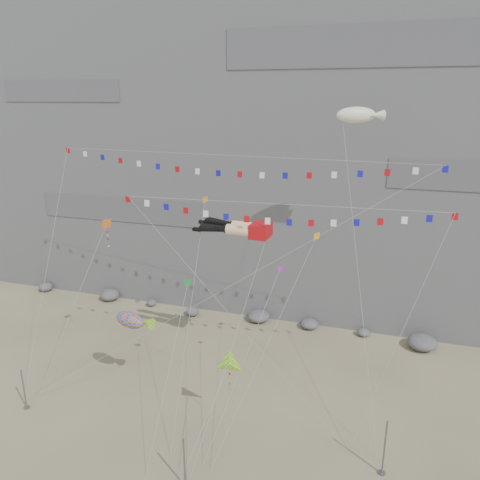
{
  "coord_description": "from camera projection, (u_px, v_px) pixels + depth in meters",
  "views": [
    {
      "loc": [
        12.8,
        -31.27,
        25.27
      ],
      "look_at": [
        0.21,
        9.0,
        12.36
      ],
      "focal_mm": 35.0,
      "sensor_mm": 36.0,
      "label": 1
    }
  ],
  "objects": [
    {
      "name": "anchor_pole_left",
      "position": [
        24.0,
        389.0,
        39.13
      ],
      "size": [
        0.12,
        0.12,
        3.71
      ],
      "primitive_type": "cylinder",
      "color": "slate",
      "rests_on": "ground"
    },
    {
      "name": "flag_banner_lower",
      "position": [
        279.0,
        204.0,
        37.51
      ],
      "size": [
        26.37,
        7.3,
        19.75
      ],
      "color": "#B40B11",
      "rests_on": "ground"
    },
    {
      "name": "small_kite_c",
      "position": [
        187.0,
        285.0,
        38.33
      ],
      "size": [
        1.34,
        10.33,
        14.34
      ],
      "color": "#179633",
      "rests_on": "ground"
    },
    {
      "name": "delta_kite",
      "position": [
        229.0,
        364.0,
        35.07
      ],
      "size": [
        2.82,
        7.13,
        9.17
      ],
      "color": "yellow",
      "rests_on": "ground"
    },
    {
      "name": "harlequin_kite",
      "position": [
        106.0,
        225.0,
        40.55
      ],
      "size": [
        4.89,
        8.16,
        16.87
      ],
      "color": "red",
      "rests_on": "ground"
    },
    {
      "name": "fish_windsock",
      "position": [
        130.0,
        320.0,
        39.6
      ],
      "size": [
        10.63,
        4.27,
        11.5
      ],
      "color": "orange",
      "rests_on": "ground"
    },
    {
      "name": "blimp_windsock",
      "position": [
        356.0,
        116.0,
        40.1
      ],
      "size": [
        6.39,
        14.51,
        27.38
      ],
      "color": "#F4EDC9",
      "rests_on": "ground"
    },
    {
      "name": "small_kite_a",
      "position": [
        205.0,
        204.0,
        43.01
      ],
      "size": [
        3.1,
        14.76,
        21.57
      ],
      "color": "orange",
      "rests_on": "ground"
    },
    {
      "name": "small_kite_d",
      "position": [
        315.0,
        239.0,
        39.38
      ],
      "size": [
        5.61,
        13.75,
        19.74
      ],
      "color": "#FBB115",
      "rests_on": "ground"
    },
    {
      "name": "anchor_pole_center",
      "position": [
        184.0,
        463.0,
        31.09
      ],
      "size": [
        0.12,
        0.12,
        3.9
      ],
      "primitive_type": "cylinder",
      "color": "slate",
      "rests_on": "ground"
    },
    {
      "name": "talus_boulders",
      "position": [
        259.0,
        316.0,
        54.92
      ],
      "size": [
        60.0,
        3.0,
        1.2
      ],
      "primitive_type": null,
      "color": "#5E5D62",
      "rests_on": "ground"
    },
    {
      "name": "anchor_pole_right",
      "position": [
        384.0,
        448.0,
        32.11
      ],
      "size": [
        0.12,
        0.12,
        4.37
      ],
      "primitive_type": "cylinder",
      "color": "slate",
      "rests_on": "ground"
    },
    {
      "name": "ground",
      "position": [
        206.0,
        409.0,
        39.58
      ],
      "size": [
        120.0,
        120.0,
        0.0
      ],
      "primitive_type": "plane",
      "color": "#988E69",
      "rests_on": "ground"
    },
    {
      "name": "flag_banner_upper",
      "position": [
        229.0,
        156.0,
        42.13
      ],
      "size": [
        36.05,
        14.21,
        28.04
      ],
      "color": "#B40B11",
      "rests_on": "ground"
    },
    {
      "name": "small_kite_b",
      "position": [
        278.0,
        273.0,
        37.33
      ],
      "size": [
        3.83,
        9.81,
        15.54
      ],
      "color": "#B522C6",
      "rests_on": "ground"
    },
    {
      "name": "legs_kite",
      "position": [
        240.0,
        228.0,
        40.45
      ],
      "size": [
        7.02,
        15.63,
        20.18
      ],
      "rotation": [
        0.0,
        0.0,
        -0.08
      ],
      "color": "#B40B11",
      "rests_on": "ground"
    },
    {
      "name": "cliff",
      "position": [
        291.0,
        99.0,
        61.47
      ],
      "size": [
        80.0,
        28.0,
        50.0
      ],
      "primitive_type": "cube",
      "color": "slate",
      "rests_on": "ground"
    }
  ]
}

